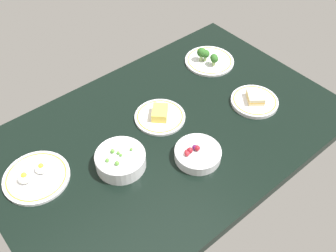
# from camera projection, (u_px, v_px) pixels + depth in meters

# --- Properties ---
(dining_table) EXTENTS (1.34, 0.87, 0.04)m
(dining_table) POSITION_uv_depth(u_px,v_px,m) (168.00, 133.00, 1.48)
(dining_table) COLOR black
(dining_table) RESTS_ON ground
(bowl_berries) EXTENTS (0.17, 0.17, 0.06)m
(bowl_berries) POSITION_uv_depth(u_px,v_px,m) (198.00, 153.00, 1.36)
(bowl_berries) COLOR silver
(bowl_berries) RESTS_ON dining_table
(plate_sandwich) EXTENTS (0.19, 0.19, 0.05)m
(plate_sandwich) POSITION_uv_depth(u_px,v_px,m) (255.00, 101.00, 1.56)
(plate_sandwich) COLOR silver
(plate_sandwich) RESTS_ON dining_table
(plate_eggs) EXTENTS (0.23, 0.23, 0.05)m
(plate_eggs) POSITION_uv_depth(u_px,v_px,m) (36.00, 176.00, 1.31)
(plate_eggs) COLOR silver
(plate_eggs) RESTS_ON dining_table
(bowl_peas) EXTENTS (0.18, 0.18, 0.07)m
(bowl_peas) POSITION_uv_depth(u_px,v_px,m) (121.00, 160.00, 1.33)
(bowl_peas) COLOR silver
(bowl_peas) RESTS_ON dining_table
(plate_cheese) EXTENTS (0.20, 0.20, 0.05)m
(plate_cheese) POSITION_uv_depth(u_px,v_px,m) (160.00, 116.00, 1.51)
(plate_cheese) COLOR silver
(plate_cheese) RESTS_ON dining_table
(plate_broccoli) EXTENTS (0.22, 0.22, 0.08)m
(plate_broccoli) POSITION_uv_depth(u_px,v_px,m) (209.00, 59.00, 1.75)
(plate_broccoli) COLOR silver
(plate_broccoli) RESTS_ON dining_table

